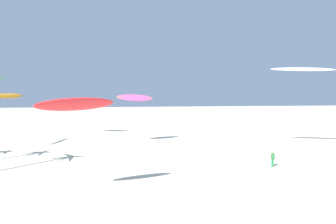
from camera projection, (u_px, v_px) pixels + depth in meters
The scene contains 5 objects.
flying_kite_0 at pixel (303, 69), 37.78m from camera, with size 8.40×7.51×11.33m.
flying_kite_1 at pixel (9, 96), 37.58m from camera, with size 2.45×11.55×7.73m.
flying_kite_3 at pixel (75, 104), 19.65m from camera, with size 5.63×11.03×7.56m.
flying_kite_4 at pixel (135, 98), 41.57m from camera, with size 5.78×10.88×7.64m.
person_near_right at pixel (273, 158), 28.56m from camera, with size 0.51×0.23×1.63m.
Camera 1 is at (0.41, 1.31, 7.67)m, focal length 29.62 mm.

